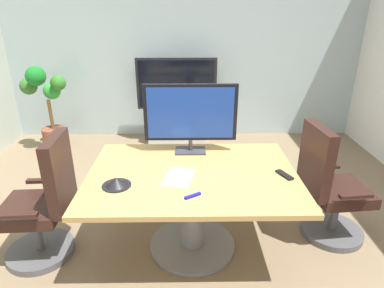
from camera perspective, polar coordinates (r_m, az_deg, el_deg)
The scene contains 12 objects.
ground_plane at distance 3.11m, azimuth -1.52°, elevation -17.08°, with size 6.69×6.69×0.00m, color #7A664C.
wall_back_glass_partition at distance 5.26m, azimuth -1.36°, elevation 17.09°, with size 5.56×0.10×2.94m, color #9EB2B7.
conference_table at distance 2.78m, azimuth 0.07°, elevation -8.62°, with size 1.70×1.21×0.74m.
office_chair_left at distance 3.00m, azimuth -24.39°, elevation -10.29°, with size 0.61×0.58×1.09m.
office_chair_right at distance 3.20m, azimuth 22.75°, elevation -7.85°, with size 0.62×0.59×1.09m.
tv_monitor at distance 2.95m, azimuth -0.27°, elevation 5.15°, with size 0.84×0.18×0.64m.
wall_display_unit at distance 5.12m, azimuth -2.60°, elevation 5.15°, with size 1.20×0.36×1.31m.
potted_plant at distance 5.24m, azimuth -23.93°, elevation 6.27°, with size 0.65×0.57×1.26m.
conference_phone at distance 2.55m, azimuth -13.06°, elevation -6.51°, with size 0.22×0.22×0.07m.
remote_control at distance 2.73m, azimuth 15.81°, elevation -5.19°, with size 0.05×0.17×0.02m, color black.
whiteboard_marker at distance 2.36m, azimuth 0.13°, elevation -9.01°, with size 0.13×0.02×0.02m, color #1919A5.
paper_notepad at distance 2.61m, azimuth -2.30°, elevation -5.81°, with size 0.21×0.30×0.01m, color white.
Camera 1 is at (0.05, -2.39, 2.00)m, focal length 30.59 mm.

